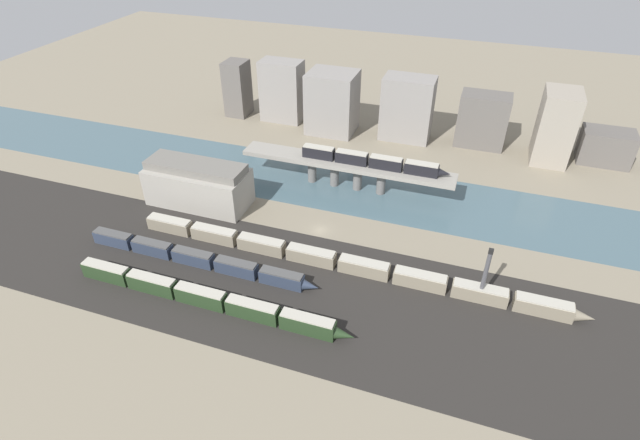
{
  "coord_description": "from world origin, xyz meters",
  "views": [
    {
      "loc": [
        35.2,
        -101.77,
        78.87
      ],
      "look_at": [
        0.0,
        -0.16,
        3.4
      ],
      "focal_mm": 28.0,
      "sensor_mm": 36.0,
      "label": 1
    }
  ],
  "objects_px": {
    "train_yard_far": "(344,263)",
    "train_on_bridge": "(372,161)",
    "train_yard_mid": "(198,258)",
    "train_yard_near": "(206,298)",
    "signal_tower": "(485,276)",
    "warehouse_building": "(198,184)"
  },
  "relations": [
    {
      "from": "train_yard_mid",
      "to": "warehouse_building",
      "type": "height_order",
      "value": "warehouse_building"
    },
    {
      "from": "train_yard_far",
      "to": "signal_tower",
      "type": "relative_size",
      "value": 7.5
    },
    {
      "from": "train_on_bridge",
      "to": "train_yard_mid",
      "type": "distance_m",
      "value": 56.79
    },
    {
      "from": "train_yard_near",
      "to": "train_yard_mid",
      "type": "bearing_deg",
      "value": 127.3
    },
    {
      "from": "train_yard_near",
      "to": "signal_tower",
      "type": "distance_m",
      "value": 60.9
    },
    {
      "from": "train_yard_near",
      "to": "signal_tower",
      "type": "bearing_deg",
      "value": 20.37
    },
    {
      "from": "signal_tower",
      "to": "warehouse_building",
      "type": "bearing_deg",
      "value": 169.22
    },
    {
      "from": "train_on_bridge",
      "to": "train_yard_mid",
      "type": "height_order",
      "value": "train_on_bridge"
    },
    {
      "from": "warehouse_building",
      "to": "signal_tower",
      "type": "relative_size",
      "value": 1.97
    },
    {
      "from": "train_yard_mid",
      "to": "train_yard_far",
      "type": "bearing_deg",
      "value": 16.31
    },
    {
      "from": "train_yard_far",
      "to": "train_on_bridge",
      "type": "bearing_deg",
      "value": 94.23
    },
    {
      "from": "train_on_bridge",
      "to": "train_yard_far",
      "type": "bearing_deg",
      "value": -85.77
    },
    {
      "from": "train_yard_near",
      "to": "train_yard_far",
      "type": "relative_size",
      "value": 0.6
    },
    {
      "from": "train_yard_far",
      "to": "train_yard_mid",
      "type": "bearing_deg",
      "value": -163.69
    },
    {
      "from": "train_yard_near",
      "to": "train_yard_far",
      "type": "height_order",
      "value": "train_yard_near"
    },
    {
      "from": "signal_tower",
      "to": "train_yard_near",
      "type": "bearing_deg",
      "value": -159.63
    },
    {
      "from": "train_yard_far",
      "to": "signal_tower",
      "type": "height_order",
      "value": "signal_tower"
    },
    {
      "from": "train_yard_near",
      "to": "warehouse_building",
      "type": "bearing_deg",
      "value": 121.89
    },
    {
      "from": "train_yard_far",
      "to": "warehouse_building",
      "type": "bearing_deg",
      "value": 162.83
    },
    {
      "from": "train_on_bridge",
      "to": "train_yard_mid",
      "type": "xyz_separation_m",
      "value": [
        -31.18,
        -46.7,
        -8.51
      ]
    },
    {
      "from": "train_on_bridge",
      "to": "warehouse_building",
      "type": "xyz_separation_m",
      "value": [
        -44.88,
        -22.07,
        -4.15
      ]
    },
    {
      "from": "train_on_bridge",
      "to": "signal_tower",
      "type": "xyz_separation_m",
      "value": [
        34.56,
        -37.19,
        -3.09
      ]
    }
  ]
}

